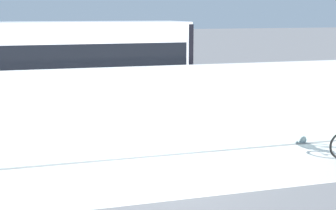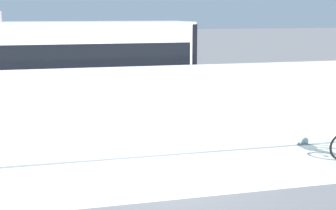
# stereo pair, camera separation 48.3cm
# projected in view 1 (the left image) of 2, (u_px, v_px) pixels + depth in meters

# --- Properties ---
(ground_plane) EXTENTS (200.00, 200.00, 0.00)m
(ground_plane) POSITION_uv_depth(u_px,v_px,m) (155.00, 177.00, 12.31)
(ground_plane) COLOR slate
(bike_path_deck) EXTENTS (32.00, 3.20, 0.01)m
(bike_path_deck) POSITION_uv_depth(u_px,v_px,m) (155.00, 177.00, 12.31)
(bike_path_deck) COLOR beige
(bike_path_deck) RESTS_ON ground
(glass_parapet) EXTENTS (32.00, 0.05, 1.05)m
(glass_parapet) POSITION_uv_depth(u_px,v_px,m) (135.00, 137.00, 13.95)
(glass_parapet) COLOR #ADC6C1
(glass_parapet) RESTS_ON ground
(concrete_barrier_wall) EXTENTS (32.00, 0.36, 2.19)m
(concrete_barrier_wall) POSITION_uv_depth(u_px,v_px,m) (119.00, 105.00, 15.54)
(concrete_barrier_wall) COLOR silver
(concrete_barrier_wall) RESTS_ON ground
(tram_rail_near) EXTENTS (32.00, 0.08, 0.01)m
(tram_rail_near) POSITION_uv_depth(u_px,v_px,m) (104.00, 124.00, 18.06)
(tram_rail_near) COLOR #595654
(tram_rail_near) RESTS_ON ground
(tram_rail_far) EXTENTS (32.00, 0.08, 0.01)m
(tram_rail_far) POSITION_uv_depth(u_px,v_px,m) (96.00, 117.00, 19.40)
(tram_rail_far) COLOR #595654
(tram_rail_far) RESTS_ON ground
(tram) EXTENTS (11.06, 2.54, 3.81)m
(tram) POSITION_uv_depth(u_px,v_px,m) (24.00, 69.00, 17.65)
(tram) COLOR silver
(tram) RESTS_ON ground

